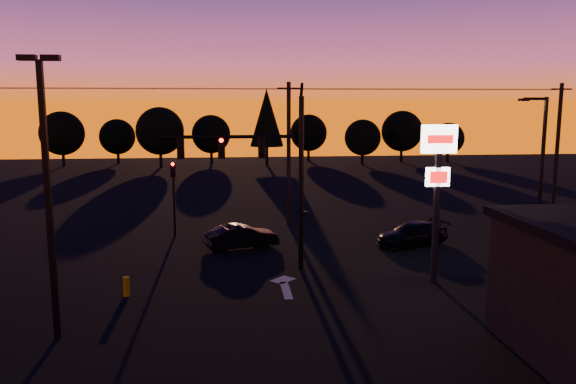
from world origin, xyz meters
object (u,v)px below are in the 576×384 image
(traffic_signal_mast, at_px, (266,165))
(parking_lot_light, at_px, (47,180))
(streetlight, at_px, (540,168))
(car_mid, at_px, (242,237))
(pylon_sign, at_px, (438,169))
(bollard, at_px, (126,287))
(secondary_signal, at_px, (174,187))
(car_right, at_px, (412,234))

(traffic_signal_mast, distance_m, parking_lot_light, 10.19)
(streetlight, bearing_deg, car_mid, 170.26)
(pylon_sign, relative_size, bollard, 8.55)
(secondary_signal, bearing_deg, car_right, -15.60)
(traffic_signal_mast, height_order, car_right, traffic_signal_mast)
(pylon_sign, height_order, car_mid, pylon_sign)
(pylon_sign, height_order, streetlight, streetlight)
(bollard, bearing_deg, car_mid, 55.95)
(traffic_signal_mast, bearing_deg, secondary_signal, 123.19)
(parking_lot_light, xyz_separation_m, streetlight, (21.41, 8.50, -0.85))
(parking_lot_light, relative_size, car_mid, 2.36)
(traffic_signal_mast, height_order, secondary_signal, traffic_signal_mast)
(pylon_sign, distance_m, car_mid, 11.33)
(pylon_sign, xyz_separation_m, car_right, (1.15, 6.32, -4.30))
(secondary_signal, height_order, bollard, secondary_signal)
(traffic_signal_mast, distance_m, car_right, 10.07)
(traffic_signal_mast, relative_size, pylon_sign, 1.26)
(secondary_signal, bearing_deg, parking_lot_light, -99.79)
(streetlight, relative_size, car_right, 1.90)
(pylon_sign, bearing_deg, streetlight, 30.08)
(secondary_signal, relative_size, pylon_sign, 0.64)
(pylon_sign, bearing_deg, parking_lot_light, -162.77)
(pylon_sign, height_order, car_right, pylon_sign)
(streetlight, height_order, bollard, streetlight)
(traffic_signal_mast, bearing_deg, pylon_sign, -19.36)
(parking_lot_light, height_order, car_mid, parking_lot_light)
(secondary_signal, bearing_deg, bollard, -95.23)
(secondary_signal, distance_m, car_mid, 5.58)
(parking_lot_light, distance_m, pylon_sign, 15.19)
(pylon_sign, bearing_deg, car_right, 79.70)
(pylon_sign, bearing_deg, bollard, -177.76)
(traffic_signal_mast, relative_size, bollard, 10.80)
(bollard, height_order, car_right, car_right)
(parking_lot_light, xyz_separation_m, pylon_sign, (14.50, 4.50, -0.36))
(bollard, bearing_deg, car_right, 25.81)
(pylon_sign, xyz_separation_m, car_mid, (-8.17, 6.59, -4.27))
(secondary_signal, distance_m, parking_lot_light, 14.90)
(parking_lot_light, relative_size, car_right, 2.17)
(parking_lot_light, bearing_deg, car_right, 34.65)
(car_mid, bearing_deg, pylon_sign, -145.86)
(streetlight, xyz_separation_m, car_mid, (-15.08, 2.59, -3.78))
(streetlight, bearing_deg, secondary_signal, 162.44)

